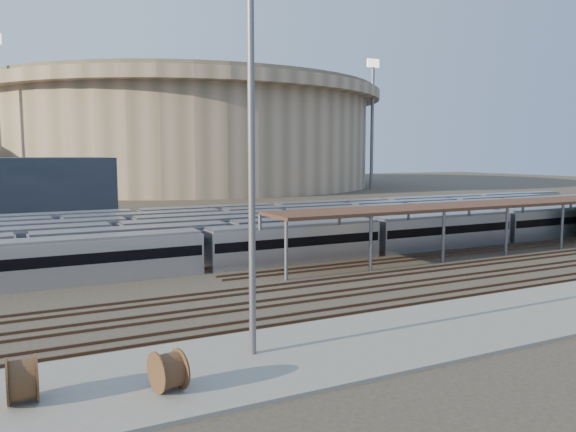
# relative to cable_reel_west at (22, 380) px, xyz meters

# --- Properties ---
(ground) EXTENTS (420.00, 420.00, 0.00)m
(ground) POSITION_rel_cable_reel_west_xyz_m (28.50, 15.08, -1.21)
(ground) COLOR #383026
(ground) RESTS_ON ground
(apron) EXTENTS (50.00, 9.00, 0.20)m
(apron) POSITION_rel_cable_reel_west_xyz_m (23.50, 0.08, -1.11)
(apron) COLOR gray
(apron) RESTS_ON ground
(subway_trains) EXTENTS (126.71, 23.90, 3.60)m
(subway_trains) POSITION_rel_cable_reel_west_xyz_m (27.96, 33.58, 0.59)
(subway_trains) COLOR #B1B1B6
(subway_trains) RESTS_ON ground
(inspection_shed) EXTENTS (60.30, 6.00, 5.30)m
(inspection_shed) POSITION_rel_cable_reel_west_xyz_m (50.50, 19.08, 3.78)
(inspection_shed) COLOR slate
(inspection_shed) RESTS_ON ground
(empty_tracks) EXTENTS (170.00, 9.62, 0.18)m
(empty_tracks) POSITION_rel_cable_reel_west_xyz_m (28.50, 10.08, -1.12)
(empty_tracks) COLOR #4C3323
(empty_tracks) RESTS_ON ground
(stadium) EXTENTS (124.00, 124.00, 32.50)m
(stadium) POSITION_rel_cable_reel_west_xyz_m (53.50, 155.08, 15.27)
(stadium) COLOR tan
(stadium) RESTS_ON ground
(floodlight_2) EXTENTS (4.00, 1.00, 38.40)m
(floodlight_2) POSITION_rel_cable_reel_west_xyz_m (98.50, 115.08, 19.44)
(floodlight_2) COLOR slate
(floodlight_2) RESTS_ON ground
(floodlight_3) EXTENTS (4.00, 1.00, 38.40)m
(floodlight_3) POSITION_rel_cable_reel_west_xyz_m (18.50, 175.08, 19.44)
(floodlight_3) COLOR slate
(floodlight_3) RESTS_ON ground
(cable_reel_west) EXTENTS (1.12, 2.01, 2.01)m
(cable_reel_west) POSITION_rel_cable_reel_west_xyz_m (0.00, 0.00, 0.00)
(cable_reel_west) COLOR #4E331F
(cable_reel_west) RESTS_ON apron
(cable_reel_east) EXTENTS (1.38, 2.01, 1.84)m
(cable_reel_east) POSITION_rel_cable_reel_west_xyz_m (5.76, -1.58, -0.08)
(cable_reel_east) COLOR #4E331F
(cable_reel_east) RESTS_ON apron
(yard_light_pole) EXTENTS (0.82, 0.36, 21.97)m
(yard_light_pole) POSITION_rel_cable_reel_west_xyz_m (10.90, 1.05, 10.06)
(yard_light_pole) COLOR slate
(yard_light_pole) RESTS_ON apron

